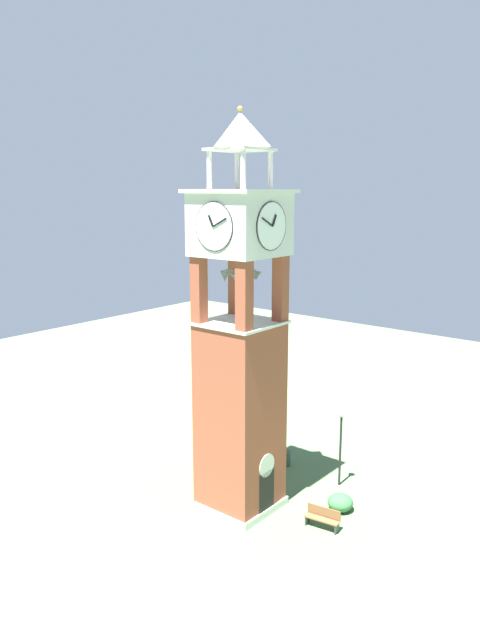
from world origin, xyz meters
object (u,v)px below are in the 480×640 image
trash_bin (286,458)px  clock_tower (240,353)px  park_bench (323,518)px  lamp_post (341,434)px

trash_bin → clock_tower: bearing=-170.5°
park_bench → lamp_post: size_ratio=0.41×
clock_tower → park_bench: 8.27m
park_bench → trash_bin: bearing=49.8°
park_bench → trash_bin: 6.50m
clock_tower → trash_bin: (5.02, 0.84, -7.20)m
clock_tower → trash_bin: bearing=9.5°
park_bench → trash_bin: size_ratio=2.06×
lamp_post → trash_bin: lamp_post is taller
clock_tower → trash_bin: clock_tower is taller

